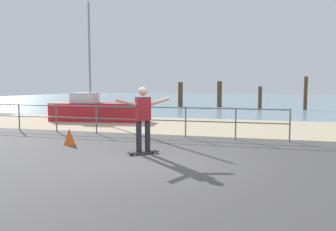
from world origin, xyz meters
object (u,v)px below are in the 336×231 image
(skateboarder, at_px, (143,115))
(traffic_cone, at_px, (69,137))
(sailboat, at_px, (100,111))
(skateboard, at_px, (143,152))

(skateboarder, height_order, traffic_cone, skateboarder)
(traffic_cone, bearing_deg, sailboat, 109.27)
(sailboat, distance_m, skateboard, 8.42)
(skateboard, bearing_deg, skateboarder, -45.00)
(sailboat, relative_size, skateboarder, 3.48)
(sailboat, height_order, skateboarder, sailboat)
(skateboarder, bearing_deg, traffic_cone, 165.02)
(skateboard, relative_size, traffic_cone, 1.47)
(sailboat, distance_m, traffic_cone, 6.62)
(sailboat, relative_size, skateboard, 7.84)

